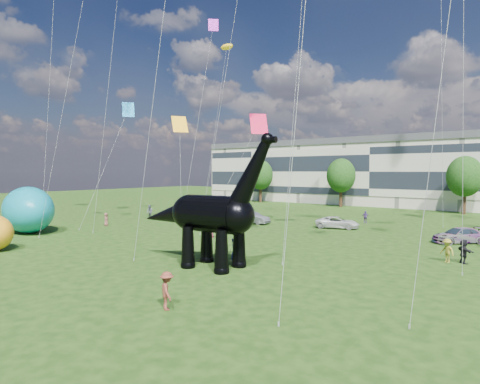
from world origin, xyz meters
The scene contains 13 objects.
ground centered at (0.00, 0.00, 0.00)m, with size 220.00×220.00×0.00m, color #16330C.
terrace_row centered at (-8.00, 62.00, 6.00)m, with size 78.00×11.00×12.00m, color beige.
tree_far_left centered at (-30.00, 53.00, 6.29)m, with size 5.20×5.20×9.44m.
tree_mid_left centered at (-12.00, 53.00, 6.29)m, with size 5.20×5.20×9.44m.
tree_mid_right centered at (8.00, 53.00, 6.29)m, with size 5.20×5.20×9.44m.
dinosaur_sculpture centered at (-0.09, 4.11, 3.52)m, with size 11.44×3.37×9.33m.
car_silver centered at (-14.79, 25.80, 0.78)m, with size 1.83×4.56×1.55m, color silver.
car_grey centered at (-10.95, 24.24, 0.73)m, with size 1.54×4.42×1.46m, color slate.
car_white centered at (-0.82, 26.91, 0.68)m, with size 2.26×4.89×1.36m, color silver.
car_dark centered at (11.99, 24.92, 0.71)m, with size 1.98×4.87×1.41m, color #595960.
gazebo_left centered at (-21.72, 26.34, 2.04)m, with size 5.01×5.01×2.90m.
inflatable_teal centered at (-25.45, 3.42, 2.47)m, with size 7.90×4.94×4.94m, color #0D8EA5.
visitors centered at (-1.86, 14.22, 0.88)m, with size 47.36×37.84×1.89m.
Camera 1 is at (18.63, -16.19, 6.61)m, focal length 30.00 mm.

